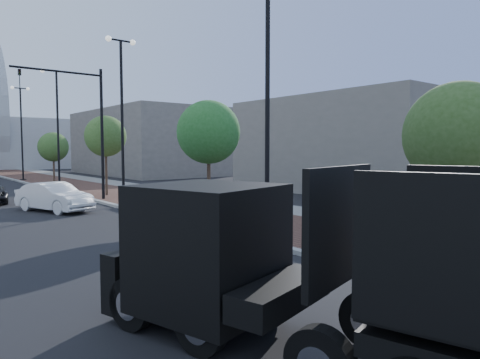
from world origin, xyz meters
TOP-DOWN VIEW (x-y plane):
  - sidewalk at (3.50, 40.00)m, footprint 7.00×140.00m
  - concrete_strip at (6.20, 40.00)m, footprint 2.40×140.00m
  - curb at (0.00, 40.00)m, footprint 0.30×140.00m
  - dump_truck at (-4.30, 1.95)m, footprint 5.53×13.38m
  - white_sedan at (-3.12, 22.06)m, footprint 3.00×4.75m
  - pedestrian at (4.46, 10.00)m, footprint 0.70×0.50m
  - streetlight_1 at (0.49, 10.00)m, footprint 1.44×0.56m
  - streetlight_2 at (0.60, 22.00)m, footprint 1.72×0.56m
  - streetlight_3 at (0.49, 34.00)m, footprint 1.44×0.56m
  - streetlight_4 at (0.60, 46.00)m, footprint 1.72×0.56m
  - traffic_mast at (-0.30, 25.00)m, footprint 5.09×0.20m
  - tree_0 at (1.65, 4.02)m, footprint 2.67×2.67m
  - tree_1 at (1.65, 15.02)m, footprint 2.84×2.84m
  - tree_2 at (1.65, 27.02)m, footprint 2.71×2.71m
  - tree_3 at (1.65, 39.02)m, footprint 2.59×2.57m
  - commercial_block_ne at (16.00, 50.00)m, footprint 12.00×22.00m
  - commercial_block_e at (18.00, 20.00)m, footprint 10.00×16.00m
  - utility_cover_1 at (2.40, 8.00)m, footprint 0.50×0.50m
  - utility_cover_2 at (2.40, 19.00)m, footprint 0.50×0.50m

SIDE VIEW (x-z plane):
  - sidewalk at x=3.50m, z-range 0.00..0.12m
  - concrete_strip at x=6.20m, z-range 0.00..0.13m
  - curb at x=0.00m, z-range 0.00..0.14m
  - utility_cover_1 at x=2.40m, z-range 0.12..0.14m
  - utility_cover_2 at x=2.40m, z-range 0.12..0.14m
  - white_sedan at x=-3.12m, z-range 0.00..1.48m
  - pedestrian at x=4.46m, z-range 0.00..1.78m
  - dump_truck at x=-4.30m, z-range -0.23..2.70m
  - tree_3 at x=1.65m, z-range 1.03..5.68m
  - commercial_block_e at x=18.00m, z-range 0.00..7.00m
  - tree_0 at x=1.65m, z-range 1.08..5.95m
  - tree_1 at x=1.65m, z-range 1.24..6.59m
  - commercial_block_ne at x=16.00m, z-range 0.00..8.00m
  - tree_2 at x=1.65m, z-range 1.32..6.70m
  - streetlight_1 at x=0.49m, z-range -0.26..8.95m
  - streetlight_3 at x=0.49m, z-range -0.26..8.95m
  - streetlight_2 at x=0.60m, z-range 0.18..9.46m
  - streetlight_4 at x=0.60m, z-range 0.18..9.46m
  - traffic_mast at x=-0.30m, z-range 0.98..8.98m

